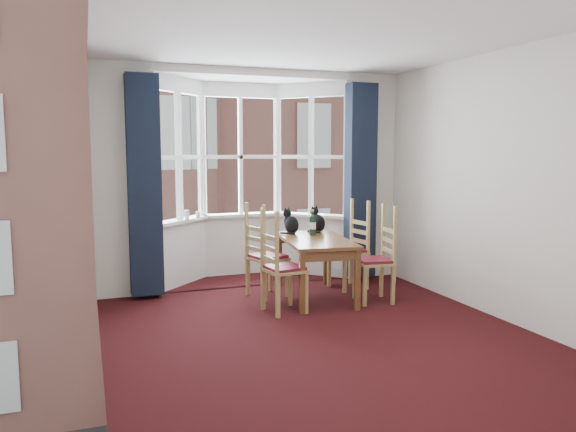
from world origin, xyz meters
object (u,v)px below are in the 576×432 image
chair_left_far (261,259)px  chair_right_near (381,262)px  cat_left (291,223)px  wine_bottle (313,224)px  dining_table (315,246)px  chair_left_near (277,270)px  chair_right_far (354,251)px  candle_tall (187,215)px  candle_short (198,215)px  cat_right (317,222)px

chair_left_far → chair_right_near: bearing=-26.9°
cat_left → wine_bottle: cat_left is taller
wine_bottle → dining_table: bearing=-104.7°
dining_table → wine_bottle: wine_bottle is taller
dining_table → chair_left_near: (-0.64, -0.45, -0.16)m
dining_table → chair_left_near: chair_left_near is taller
chair_right_far → candle_tall: candle_tall is taller
candle_short → dining_table: bearing=-46.2°
chair_left_far → chair_right_far: 1.27m
cat_left → candle_tall: (-1.19, 0.72, 0.08)m
chair_left_far → cat_right: bearing=16.3°
chair_right_far → wine_bottle: bearing=-175.2°
dining_table → chair_left_near: 0.80m
chair_left_near → wine_bottle: bearing=44.8°
chair_left_near → chair_right_far: size_ratio=1.00×
chair_left_near → cat_left: 1.12m
chair_left_far → candle_tall: candle_tall is taller
cat_left → wine_bottle: bearing=-47.1°
chair_left_near → chair_right_far: 1.51m
chair_right_near → candle_short: (-1.84, 1.63, 0.44)m
dining_table → candle_tall: (-1.33, 1.20, 0.30)m
wine_bottle → chair_right_far: bearing=4.8°
dining_table → chair_left_far: chair_left_far is taller
cat_right → candle_short: cat_right is taller
candle_tall → chair_left_far: bearing=-53.0°
chair_left_near → chair_right_near: 1.31m
wine_bottle → candle_tall: wine_bottle is taller
chair_left_near → wine_bottle: 1.07m
candle_short → chair_left_far: bearing=-60.0°
chair_right_near → candle_tall: 2.60m
chair_right_far → cat_left: cat_left is taller
chair_right_far → candle_short: 2.11m
chair_left_near → dining_table: bearing=35.0°
chair_right_near → cat_right: cat_right is taller
cat_left → candle_tall: size_ratio=2.82×
chair_right_far → cat_right: bearing=158.5°
cat_right → wine_bottle: bearing=-125.0°
dining_table → wine_bottle: 0.35m
cat_right → candle_tall: 1.71m
candle_tall → candle_short: (0.15, 0.03, -0.01)m
chair_right_far → dining_table: bearing=-155.4°
chair_left_far → chair_right_far: bearing=3.1°
dining_table → chair_right_near: chair_right_near is taller
dining_table → chair_left_far: (-0.61, 0.24, -0.16)m
chair_right_near → cat_left: (-0.80, 0.88, 0.38)m
cat_right → candle_short: (-1.40, 0.75, 0.06)m
chair_left_far → cat_right: size_ratio=2.66×
chair_right_near → wine_bottle: (-0.60, 0.66, 0.39)m
chair_right_near → cat_right: bearing=116.5°
dining_table → candle_short: size_ratio=15.51×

